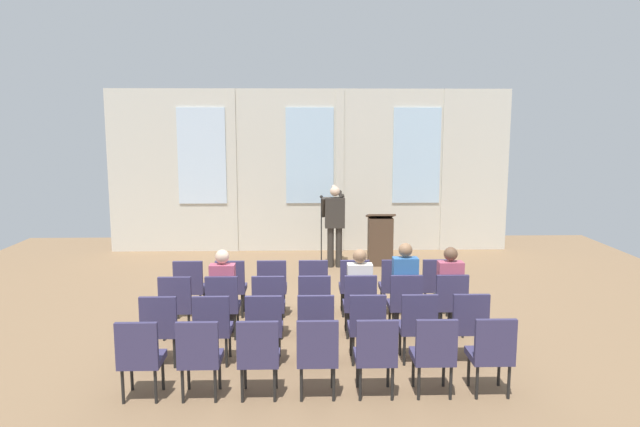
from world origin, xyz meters
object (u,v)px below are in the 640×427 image
object	(u,v)px
chair_r0_c4	(354,283)
chair_r2_c0	(161,325)
chair_r1_c2	(269,302)
chair_r2_c5	(418,323)
chair_r1_c4	(360,301)
chair_r1_c1	(223,302)
chair_r3_c6	(492,351)
lectern	(380,240)
chair_r3_c2	(259,353)
audience_r1_c4	(359,287)
chair_r1_c5	(405,301)
chair_r3_c1	(200,354)
chair_r2_c6	(468,322)
chair_r3_c4	(376,352)
chair_r0_c5	(395,283)
chair_r1_c3	(314,301)
speaker	(335,220)
chair_r0_c0	(190,284)
audience_r1_c6	(449,286)
chair_r1_c0	(177,303)
audience_r1_c1	(223,288)
chair_r0_c2	(272,284)
mic_stand	(321,251)
chair_r2_c1	(213,325)
chair_r2_c4	(367,323)
chair_r0_c6	(435,283)
chair_r3_c3	(317,352)
chair_r0_c3	(313,284)
chair_r1_c6	(450,300)
chair_r3_c0	(140,354)
audience_r1_c5	(404,284)

from	to	relation	value
chair_r0_c4	chair_r2_c0	size ratio (longest dim) A/B	1.00
chair_r1_c2	chair_r2_c5	size ratio (longest dim) A/B	1.00
chair_r0_c4	chair_r1_c4	bearing A→B (deg)	-90.00
chair_r1_c1	chair_r3_c6	world-z (taller)	same
lectern	chair_r3_c2	size ratio (longest dim) A/B	1.23
audience_r1_c4	chair_r2_c5	world-z (taller)	audience_r1_c4
chair_r1_c5	chair_r3_c1	xyz separation A→B (m)	(-2.63, -1.91, 0.00)
chair_r2_c6	chair_r3_c4	xyz separation A→B (m)	(-1.31, -0.96, 0.00)
chair_r2_c0	chair_r2_c6	world-z (taller)	same
chair_r0_c5	chair_r1_c3	world-z (taller)	same
chair_r2_c0	chair_r3_c4	world-z (taller)	same
speaker	chair_r1_c4	distance (m)	4.27
lectern	chair_r1_c3	xyz separation A→B (m)	(-1.53, -4.41, -0.02)
chair_r0_c0	chair_r3_c1	distance (m)	2.95
audience_r1_c6	lectern	bearing A→B (deg)	95.87
chair_r2_c0	speaker	bearing A→B (deg)	64.44
chair_r1_c0	chair_r1_c5	xyz separation A→B (m)	(3.28, 0.00, 0.00)
audience_r1_c1	chair_r3_c6	bearing A→B (deg)	-31.30
chair_r0_c2	chair_r1_c3	size ratio (longest dim) A/B	1.00
chair_r0_c2	chair_r2_c5	bearing A→B (deg)	-44.17
chair_r2_c5	mic_stand	bearing A→B (deg)	101.55
chair_r0_c2	chair_r2_c1	bearing A→B (deg)	-108.94
mic_stand	chair_r3_c1	xyz separation A→B (m)	(-1.54, -6.26, 0.20)
lectern	chair_r2_c4	world-z (taller)	lectern
chair_r0_c6	chair_r2_c4	world-z (taller)	same
audience_r1_c4	chair_r2_c0	world-z (taller)	audience_r1_c4
chair_r2_c4	chair_r3_c1	size ratio (longest dim) A/B	1.00
lectern	chair_r3_c3	xyz separation A→B (m)	(-1.53, -6.33, -0.02)
chair_r0_c3	chair_r3_c2	xyz separation A→B (m)	(-0.66, -2.87, 0.00)
chair_r0_c6	audience_r1_c6	size ratio (longest dim) A/B	0.72
chair_r0_c0	chair_r1_c1	distance (m)	1.16
audience_r1_c4	chair_r3_c2	size ratio (longest dim) A/B	1.37
lectern	chair_r1_c4	distance (m)	4.50
chair_r1_c6	chair_r3_c6	distance (m)	1.91
audience_r1_c6	chair_r3_c2	xyz separation A→B (m)	(-2.63, -2.00, -0.19)
chair_r1_c0	chair_r3_c6	world-z (taller)	same
chair_r3_c6	chair_r1_c4	bearing A→B (deg)	124.46
chair_r2_c0	chair_r3_c0	xyz separation A→B (m)	(0.00, -0.96, 0.00)
chair_r2_c0	chair_r2_c4	bearing A→B (deg)	0.00
chair_r3_c1	chair_r1_c6	bearing A→B (deg)	30.24
chair_r2_c4	chair_r1_c5	bearing A→B (deg)	55.54
audience_r1_c6	chair_r3_c6	xyz separation A→B (m)	(0.00, -2.00, -0.19)
chair_r1_c6	chair_r0_c3	bearing A→B (deg)	154.09
chair_r0_c4	chair_r3_c2	bearing A→B (deg)	-114.58
chair_r0_c0	audience_r1_c5	xyz separation A→B (m)	(3.28, -0.88, 0.23)
audience_r1_c4	chair_r3_c6	size ratio (longest dim) A/B	1.37
audience_r1_c5	audience_r1_c1	bearing A→B (deg)	179.91
chair_r3_c4	audience_r1_c4	bearing A→B (deg)	90.00
chair_r1_c3	audience_r1_c5	world-z (taller)	audience_r1_c5
chair_r2_c6	chair_r3_c1	bearing A→B (deg)	-163.75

